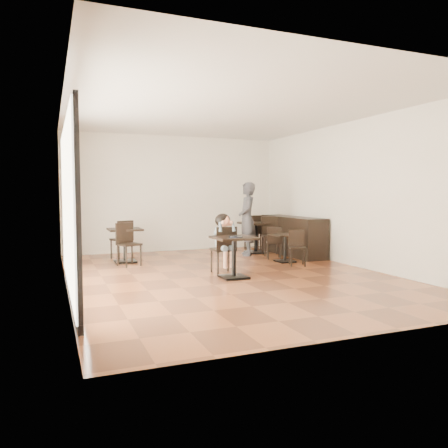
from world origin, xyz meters
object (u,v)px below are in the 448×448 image
chair_mid_a (274,243)px  chair_left_b (129,245)px  chair_mid_b (297,248)px  chair_left_a (121,240)px  child_table (234,257)px  cafe_table_back (256,238)px  chair_back_a (253,233)px  child (223,244)px  cafe_table_left (125,245)px  adult_patron (247,219)px  cafe_table_mid (285,248)px  child_chair (223,250)px  chair_back_b (271,236)px

chair_mid_a → chair_left_b: size_ratio=0.83×
chair_mid_b → chair_left_a: bearing=167.7°
chair_mid_a → chair_left_a: 3.74m
child_table → cafe_table_back: (1.93, 3.00, 0.02)m
child_table → chair_left_b: 2.68m
chair_mid_a → chair_back_a: chair_back_a is taller
child → chair_mid_b: (1.88, 0.25, -0.20)m
cafe_table_left → chair_back_a: bearing=13.0°
chair_left_a → adult_patron: bearing=148.6°
child_table → chair_left_b: (-1.61, 2.14, 0.08)m
cafe_table_left → cafe_table_mid: bearing=-21.0°
child → cafe_table_back: child is taller
child_table → child: (0.00, 0.55, 0.20)m
cafe_table_mid → chair_left_a: size_ratio=0.69×
child_table → adult_patron: bearing=60.5°
chair_mid_b → child: bearing=-149.7°
cafe_table_left → chair_back_a: (3.70, 0.86, 0.10)m
child → cafe_table_mid: 2.06m
cafe_table_mid → chair_left_a: 3.97m
child → cafe_table_back: bearing=51.9°
adult_patron → cafe_table_mid: (0.36, -1.35, -0.62)m
child_chair → chair_left_b: 2.27m
chair_mid_b → chair_back_a: size_ratio=0.80×
chair_back_a → chair_left_a: bearing=21.1°
child → chair_left_a: bearing=120.8°
chair_mid_a → chair_back_a: (0.21, 1.65, 0.10)m
child_table → chair_mid_b: bearing=23.1°
adult_patron → cafe_table_mid: adult_patron is taller
child_chair → adult_patron: bearing=-125.4°
cafe_table_mid → chair_back_b: (0.21, 1.10, 0.17)m
child → cafe_table_back: 3.12m
child_chair → chair_mid_b: (1.88, 0.25, -0.08)m
cafe_table_mid → chair_left_b: (-3.49, 0.79, 0.15)m
chair_mid_a → chair_back_a: 1.67m
chair_back_a → chair_back_b: same height
cafe_table_mid → chair_mid_b: bearing=-90.0°
adult_patron → chair_mid_a: 1.04m
chair_mid_a → chair_left_a: (-3.49, 1.34, 0.08)m
chair_left_b → cafe_table_back: bearing=-8.0°
adult_patron → chair_back_b: (0.57, -0.25, -0.45)m
adult_patron → chair_left_a: adult_patron is taller
chair_mid_a → chair_left_b: bearing=18.7°
child → chair_back_a: 3.66m
cafe_table_mid → child_table: bearing=-144.3°
child → cafe_table_mid: size_ratio=1.82×
chair_mid_b → chair_left_a: size_ratio=0.83×
chair_back_a → chair_mid_b: bearing=102.0°
cafe_table_mid → chair_mid_a: bearing=90.0°
adult_patron → chair_left_a: (-3.14, 0.54, -0.47)m
child_chair → adult_patron: (1.53, 2.15, 0.47)m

